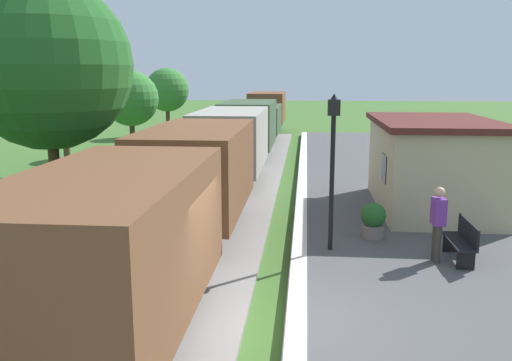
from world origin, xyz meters
TOP-DOWN VIEW (x-y plane):
  - ground_plane at (0.00, 0.00)m, footprint 160.00×160.00m
  - platform_slab at (3.20, 0.00)m, footprint 6.00×60.00m
  - platform_edge_stripe at (0.40, 0.00)m, footprint 0.36×60.00m
  - track_ballast at (-2.40, 0.00)m, footprint 3.80×60.00m
  - rail_near at (-1.68, 0.00)m, footprint 0.07×60.00m
  - rail_far at (-3.12, 0.00)m, footprint 0.07×60.00m
  - freight_train at (-2.40, 15.08)m, footprint 2.50×39.20m
  - station_hut at (4.40, 8.25)m, footprint 3.50×5.80m
  - bench_near_hut at (4.04, 3.36)m, footprint 0.42×1.50m
  - bench_down_platform at (4.04, 13.20)m, footprint 0.42×1.50m
  - person_waiting at (3.45, 3.22)m, footprint 0.28×0.41m
  - potted_planter at (2.26, 4.92)m, footprint 0.64×0.64m
  - lamp_post_near at (1.13, 3.87)m, footprint 0.28×0.28m
  - tree_trackside_mid at (-5.98, 4.65)m, footprint 4.25×4.25m
  - tree_trackside_far at (-9.74, 13.62)m, footprint 3.68×3.68m
  - tree_field_left at (-8.86, 19.85)m, footprint 2.95×2.95m
  - tree_field_distant at (-9.19, 28.83)m, footprint 3.03×3.03m

SIDE VIEW (x-z plane):
  - ground_plane at x=0.00m, z-range 0.00..0.00m
  - track_ballast at x=-2.40m, z-range 0.00..0.12m
  - platform_slab at x=3.20m, z-range 0.00..0.25m
  - rail_near at x=-1.68m, z-range 0.12..0.26m
  - rail_far at x=-3.12m, z-range 0.12..0.26m
  - platform_edge_stripe at x=0.40m, z-range 0.25..0.26m
  - bench_near_hut at x=4.04m, z-range 0.27..1.18m
  - bench_down_platform at x=4.04m, z-range 0.27..1.18m
  - potted_planter at x=2.26m, z-range 0.26..1.18m
  - person_waiting at x=3.45m, z-range 0.33..2.04m
  - freight_train at x=-2.40m, z-range 0.28..3.00m
  - station_hut at x=4.40m, z-range 0.26..3.04m
  - lamp_post_near at x=1.13m, z-range 0.95..4.65m
  - tree_field_left at x=-8.86m, z-range 0.78..5.31m
  - tree_field_distant at x=-9.19m, z-range 0.85..5.61m
  - tree_trackside_far at x=-9.74m, z-range 1.07..6.90m
  - tree_trackside_mid at x=-5.98m, z-range 1.22..7.94m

